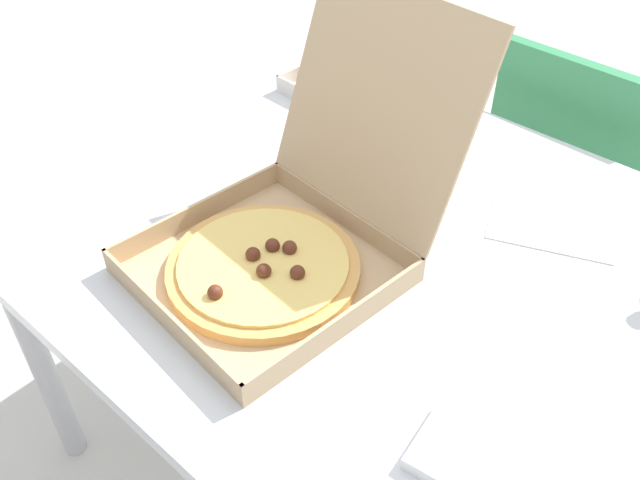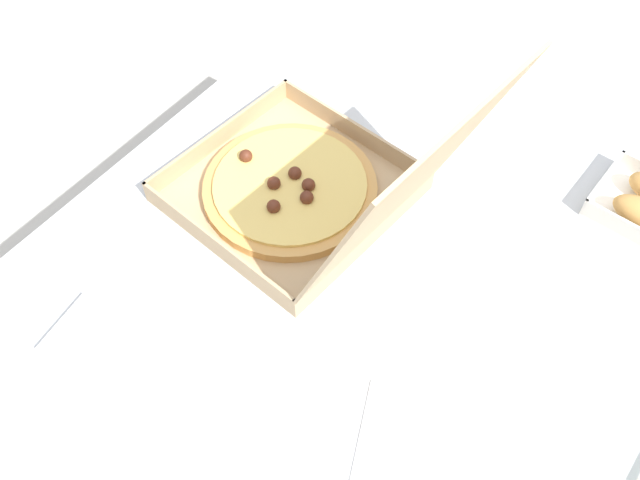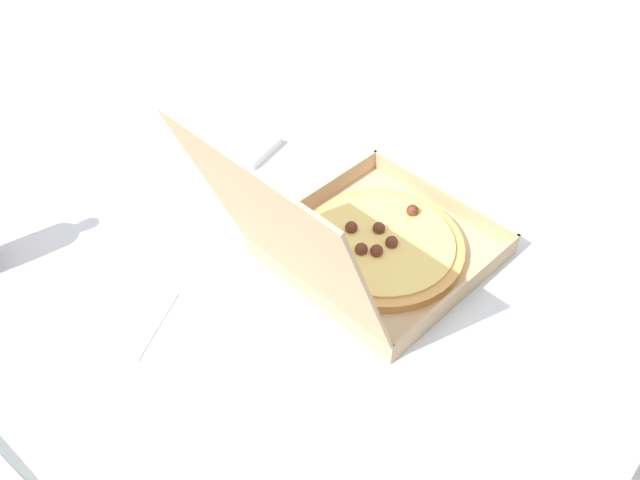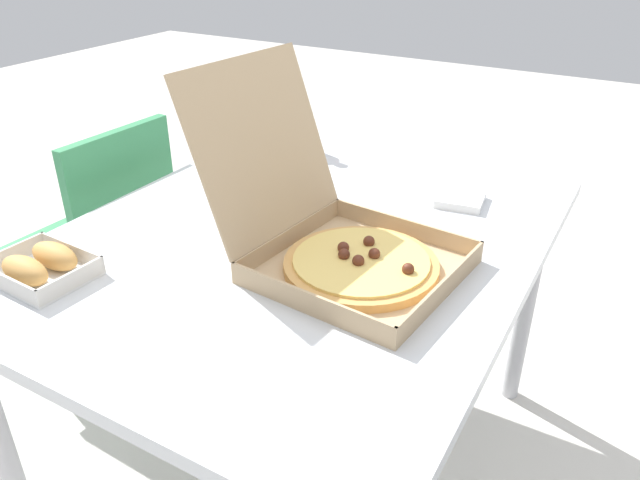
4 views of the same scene
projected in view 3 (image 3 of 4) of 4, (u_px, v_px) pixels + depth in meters
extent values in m
plane|color=beige|center=(293.00, 475.00, 1.71)|extent=(10.00, 10.00, 0.00)
cube|color=silver|center=(282.00, 296.00, 1.22)|extent=(1.23, 0.99, 0.03)
cylinder|color=#B7B7BC|center=(610.00, 411.00, 1.45)|extent=(0.05, 0.05, 0.68)
cylinder|color=#B7B7BC|center=(244.00, 196.00, 1.95)|extent=(0.05, 0.05, 0.68)
cube|color=tan|center=(381.00, 251.00, 1.27)|extent=(0.39, 0.39, 0.01)
cube|color=tan|center=(441.00, 198.00, 1.35)|extent=(0.36, 0.04, 0.04)
cube|color=tan|center=(459.00, 294.00, 1.17)|extent=(0.04, 0.36, 0.04)
cube|color=tan|center=(315.00, 198.00, 1.35)|extent=(0.04, 0.36, 0.04)
cube|color=tan|center=(314.00, 293.00, 1.17)|extent=(0.36, 0.04, 0.04)
cube|color=tan|center=(282.00, 234.00, 1.00)|extent=(0.37, 0.17, 0.34)
cylinder|color=tan|center=(382.00, 246.00, 1.26)|extent=(0.31, 0.31, 0.02)
cylinder|color=#EAC666|center=(382.00, 242.00, 1.26)|extent=(0.27, 0.27, 0.01)
sphere|color=#562819|center=(361.00, 249.00, 1.23)|extent=(0.02, 0.02, 0.02)
sphere|color=#562819|center=(392.00, 242.00, 1.24)|extent=(0.02, 0.02, 0.02)
sphere|color=#562819|center=(377.00, 251.00, 1.23)|extent=(0.02, 0.02, 0.02)
sphere|color=#562819|center=(412.00, 211.00, 1.30)|extent=(0.02, 0.02, 0.02)
sphere|color=#562819|center=(351.00, 227.00, 1.27)|extent=(0.02, 0.02, 0.02)
sphere|color=#562819|center=(379.00, 228.00, 1.27)|extent=(0.02, 0.02, 0.02)
cube|color=white|center=(104.00, 312.00, 1.17)|extent=(0.25, 0.22, 0.00)
cube|color=white|center=(247.00, 146.00, 1.49)|extent=(0.12, 0.12, 0.02)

